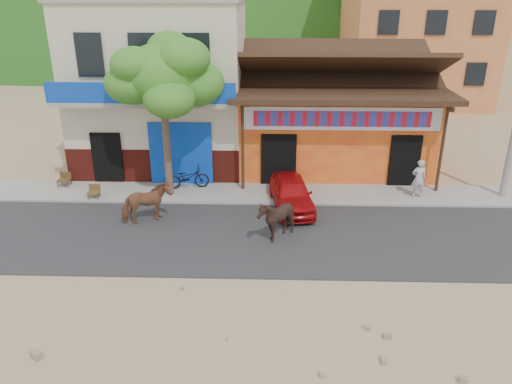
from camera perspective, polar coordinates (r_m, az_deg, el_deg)
ground at (r=14.19m, az=4.47°, el=-10.01°), size 120.00×120.00×0.00m
road at (r=16.34m, az=4.11°, el=-5.20°), size 60.00×5.00×0.04m
sidewalk at (r=19.48m, az=3.74°, el=-0.25°), size 60.00×2.00×0.12m
dance_club at (r=22.85m, az=8.61°, el=7.65°), size 8.00×6.00×3.60m
cafe_building at (r=22.81m, az=-10.59°, el=11.89°), size 7.00×6.00×7.00m
apartment_front at (r=37.25m, az=17.91°, el=19.21°), size 9.00×9.00×12.00m
apartment_rear at (r=45.99m, az=27.06°, el=17.14°), size 8.00×8.00×10.00m
tree at (r=18.70m, az=-10.38°, el=8.34°), size 3.00×3.00×6.00m
cow_tan at (r=17.39m, az=-12.41°, el=-1.27°), size 1.81×1.46×1.40m
cow_dark at (r=15.85m, az=2.29°, el=-3.08°), size 1.42×1.29×1.44m
red_car at (r=18.16m, az=4.08°, el=-0.12°), size 1.78×3.54×1.16m
scooter at (r=19.90m, az=-7.85°, el=1.66°), size 1.79×0.93×0.89m
pedestrian at (r=19.77m, az=18.10°, el=1.48°), size 0.56×0.38×1.48m
cafe_chair_left at (r=21.35m, az=-21.18°, el=1.91°), size 0.48×0.48×0.99m
cafe_chair_right at (r=19.79m, az=-18.14°, el=0.58°), size 0.44×0.44×0.90m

